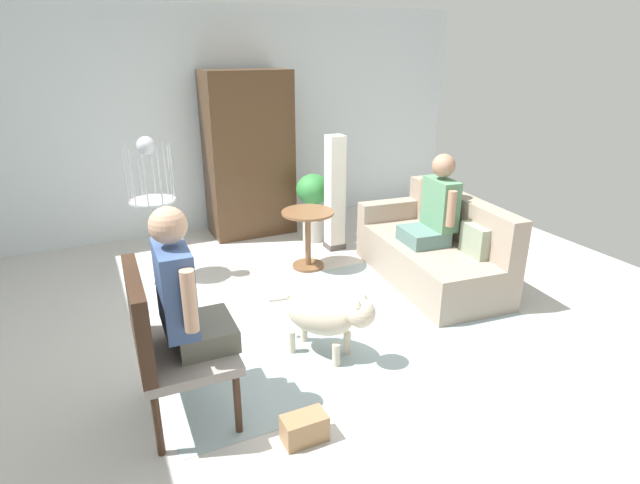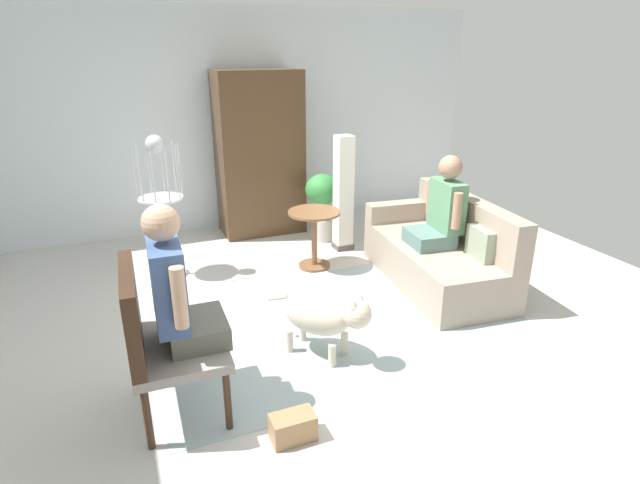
{
  "view_description": "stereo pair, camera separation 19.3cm",
  "coord_description": "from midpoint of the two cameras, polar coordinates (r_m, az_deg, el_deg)",
  "views": [
    {
      "loc": [
        -1.62,
        -3.26,
        2.17
      ],
      "look_at": [
        -0.05,
        0.06,
        0.76
      ],
      "focal_mm": 28.62,
      "sensor_mm": 36.0,
      "label": 1
    },
    {
      "loc": [
        -1.45,
        -3.34,
        2.17
      ],
      "look_at": [
        -0.05,
        0.06,
        0.76
      ],
      "focal_mm": 28.62,
      "sensor_mm": 36.0,
      "label": 2
    }
  ],
  "objects": [
    {
      "name": "handbag",
      "position": [
        3.18,
        -3.61,
        -20.08
      ],
      "size": [
        0.26,
        0.15,
        0.17
      ],
      "primitive_type": "cube",
      "color": "#99724C",
      "rests_on": "ground"
    },
    {
      "name": "couch",
      "position": [
        5.1,
        11.54,
        -0.97
      ],
      "size": [
        0.97,
        1.77,
        0.84
      ],
      "color": "gray",
      "rests_on": "ground"
    },
    {
      "name": "ground_plane",
      "position": [
        4.24,
        -0.34,
        -9.8
      ],
      "size": [
        7.01,
        7.01,
        0.0
      ],
      "primitive_type": "plane",
      "color": "beige"
    },
    {
      "name": "dog",
      "position": [
        3.76,
        -0.87,
        -8.14
      ],
      "size": [
        0.58,
        0.73,
        0.56
      ],
      "color": "beige",
      "rests_on": "ground"
    },
    {
      "name": "armchair",
      "position": [
        3.21,
        -18.93,
        -9.93
      ],
      "size": [
        0.57,
        0.71,
        0.99
      ],
      "color": "#382316",
      "rests_on": "ground"
    },
    {
      "name": "person_on_couch",
      "position": [
        4.92,
        11.67,
        3.72
      ],
      "size": [
        0.48,
        0.56,
        0.85
      ],
      "color": "slate"
    },
    {
      "name": "back_wall",
      "position": [
        6.51,
        -11.79,
        13.06
      ],
      "size": [
        6.44,
        0.12,
        2.64
      ],
      "primitive_type": "cube",
      "color": "silver",
      "rests_on": "ground"
    },
    {
      "name": "column_lamp",
      "position": [
        5.68,
        0.7,
        5.36
      ],
      "size": [
        0.2,
        0.2,
        1.29
      ],
      "color": "#4C4742",
      "rests_on": "ground"
    },
    {
      "name": "round_end_table",
      "position": [
        5.23,
        -2.42,
        1.18
      ],
      "size": [
        0.53,
        0.53,
        0.61
      ],
      "color": "brown",
      "rests_on": "ground"
    },
    {
      "name": "person_on_armchair",
      "position": [
        3.1,
        -16.8,
        -5.47
      ],
      "size": [
        0.43,
        0.57,
        0.89
      ],
      "color": "#5C5B50"
    },
    {
      "name": "potted_plant",
      "position": [
        5.99,
        -1.69,
        4.77
      ],
      "size": [
        0.4,
        0.4,
        0.8
      ],
      "color": "beige",
      "rests_on": "ground"
    },
    {
      "name": "armoire_cabinet",
      "position": [
        6.23,
        -8.88,
        9.62
      ],
      "size": [
        0.99,
        0.56,
        1.93
      ],
      "primitive_type": "cube",
      "color": "#4C331E",
      "rests_on": "ground"
    },
    {
      "name": "bird_cage_stand",
      "position": [
        5.15,
        -19.17,
        3.95
      ],
      "size": [
        0.43,
        0.43,
        1.41
      ],
      "color": "silver",
      "rests_on": "ground"
    },
    {
      "name": "area_rug",
      "position": [
        4.35,
        0.74,
        -8.9
      ],
      "size": [
        3.01,
        2.0,
        0.01
      ],
      "primitive_type": "cube",
      "color": "#9EB2B7",
      "rests_on": "ground"
    }
  ]
}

